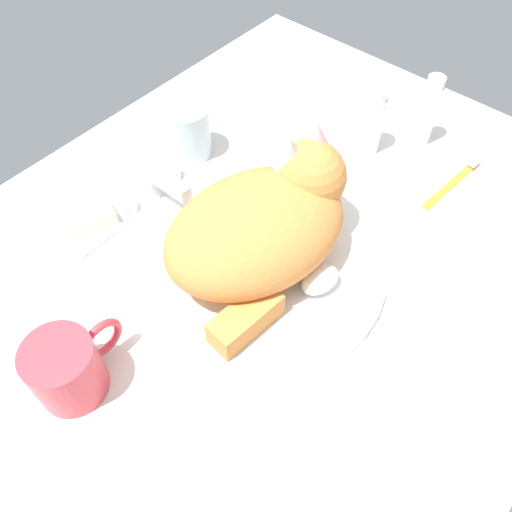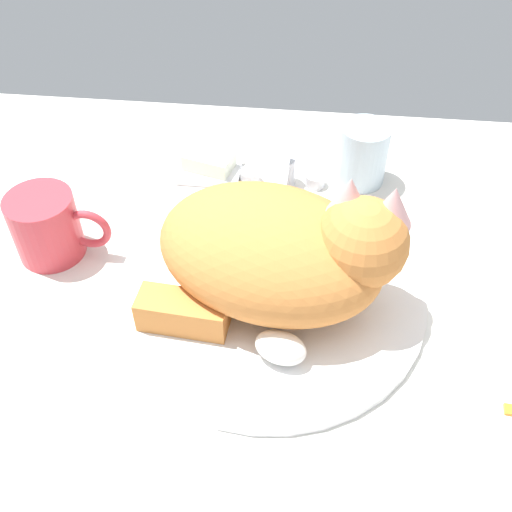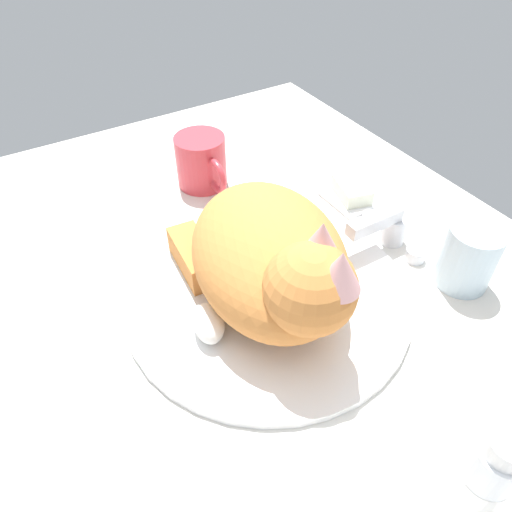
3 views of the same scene
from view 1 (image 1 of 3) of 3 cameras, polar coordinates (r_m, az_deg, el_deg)
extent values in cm
cube|color=silver|center=(77.24, -0.04, -1.62)|extent=(110.00, 82.50, 3.00)
cylinder|color=white|center=(75.62, -0.04, -0.72)|extent=(36.78, 36.78, 1.04)
cylinder|color=silver|center=(85.26, -11.27, 7.60)|extent=(3.60, 3.60, 4.39)
cube|color=silver|center=(80.46, -9.53, 7.83)|extent=(2.00, 8.76, 2.00)
cylinder|color=silver|center=(84.41, -13.46, 5.22)|extent=(2.80, 2.80, 1.80)
cylinder|color=silver|center=(88.13, -8.89, 8.69)|extent=(2.80, 2.80, 1.80)
ellipsoid|color=#D17F3D|center=(70.21, -0.05, 2.66)|extent=(29.47, 24.20, 12.78)
sphere|color=#D17F3D|center=(72.44, 5.71, 8.39)|extent=(12.22, 12.22, 9.96)
ellipsoid|color=white|center=(72.86, 4.34, 6.71)|extent=(7.68, 6.98, 5.48)
cone|color=#DB9E9E|center=(69.49, 3.61, 11.03)|extent=(5.50, 5.50, 4.48)
cone|color=#DB9E9E|center=(71.71, 6.56, 12.31)|extent=(5.50, 5.50, 4.48)
cube|color=#D17F3D|center=(67.56, -1.12, -6.71)|extent=(10.31, 4.85, 4.03)
ellipsoid|color=white|center=(71.54, 6.82, -2.55)|extent=(6.35, 4.94, 3.62)
cylinder|color=#C63842|center=(66.56, -19.59, -11.37)|extent=(8.30, 8.30, 8.64)
torus|color=#C63842|center=(67.27, -16.04, -8.46)|extent=(5.84, 1.00, 5.84)
cylinder|color=silver|center=(90.00, -7.12, 13.03)|extent=(6.95, 6.95, 8.82)
cube|color=white|center=(83.32, -16.96, 3.01)|extent=(9.00, 6.40, 1.20)
cube|color=silver|center=(82.04, -17.25, 3.81)|extent=(7.73, 6.02, 2.36)
cylinder|color=white|center=(91.57, 11.96, 13.51)|extent=(4.27, 4.27, 10.01)
cylinder|color=white|center=(91.88, 11.91, 13.27)|extent=(4.36, 4.36, 2.50)
cylinder|color=white|center=(88.08, 12.62, 16.49)|extent=(3.63, 3.63, 1.80)
cylinder|color=white|center=(95.26, 17.61, 14.08)|extent=(3.28, 3.28, 10.63)
cylinder|color=white|center=(95.57, 17.53, 13.83)|extent=(3.34, 3.34, 2.66)
cylinder|color=white|center=(91.76, 18.58, 17.08)|extent=(2.79, 2.79, 1.80)
cube|color=orange|center=(91.59, 20.05, 7.24)|extent=(14.63, 2.44, 0.80)
cube|color=white|center=(95.58, 22.16, 9.32)|extent=(2.31, 1.62, 0.80)
camera|label=2|loc=(0.42, 67.59, 13.16)|focal=42.40mm
camera|label=3|loc=(0.71, 40.92, 30.36)|focal=33.34mm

